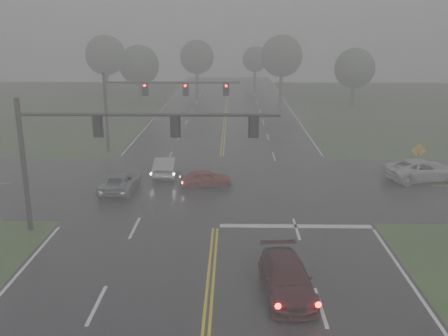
{
  "coord_description": "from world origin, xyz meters",
  "views": [
    {
      "loc": [
        0.96,
        -11.69,
        10.81
      ],
      "look_at": [
        0.45,
        16.0,
        2.95
      ],
      "focal_mm": 40.0,
      "sensor_mm": 36.0,
      "label": 1
    }
  ],
  "objects_px": {
    "sedan_maroon": "(286,293)",
    "signal_gantry_far": "(147,97)",
    "sedan_red": "(206,187)",
    "signal_gantry_near": "(101,139)",
    "sedan_silver": "(167,175)",
    "car_grey": "(121,191)",
    "pickup_white": "(421,180)"
  },
  "relations": [
    {
      "from": "sedan_red",
      "to": "signal_gantry_near",
      "type": "relative_size",
      "value": 0.26
    },
    {
      "from": "sedan_red",
      "to": "car_grey",
      "type": "height_order",
      "value": "car_grey"
    },
    {
      "from": "signal_gantry_near",
      "to": "signal_gantry_far",
      "type": "bearing_deg",
      "value": 92.05
    },
    {
      "from": "sedan_silver",
      "to": "signal_gantry_near",
      "type": "xyz_separation_m",
      "value": [
        -1.92,
        -10.57,
        5.15
      ]
    },
    {
      "from": "sedan_maroon",
      "to": "signal_gantry_near",
      "type": "relative_size",
      "value": 0.35
    },
    {
      "from": "sedan_maroon",
      "to": "signal_gantry_near",
      "type": "distance_m",
      "value": 12.44
    },
    {
      "from": "sedan_maroon",
      "to": "signal_gantry_near",
      "type": "xyz_separation_m",
      "value": [
        -9.18,
        6.63,
        5.15
      ]
    },
    {
      "from": "sedan_silver",
      "to": "pickup_white",
      "type": "relative_size",
      "value": 0.81
    },
    {
      "from": "sedan_maroon",
      "to": "signal_gantry_far",
      "type": "xyz_separation_m",
      "value": [
        -9.81,
        24.47,
        4.92
      ]
    },
    {
      "from": "sedan_maroon",
      "to": "sedan_red",
      "type": "distance_m",
      "value": 15.04
    },
    {
      "from": "sedan_red",
      "to": "sedan_maroon",
      "type": "bearing_deg",
      "value": -175.42
    },
    {
      "from": "pickup_white",
      "to": "signal_gantry_far",
      "type": "distance_m",
      "value": 23.37
    },
    {
      "from": "sedan_silver",
      "to": "car_grey",
      "type": "xyz_separation_m",
      "value": [
        -2.68,
        -3.76,
        0.0
      ]
    },
    {
      "from": "sedan_silver",
      "to": "signal_gantry_far",
      "type": "xyz_separation_m",
      "value": [
        -2.56,
        7.27,
        4.92
      ]
    },
    {
      "from": "sedan_red",
      "to": "signal_gantry_near",
      "type": "distance_m",
      "value": 10.62
    },
    {
      "from": "signal_gantry_near",
      "to": "sedan_red",
      "type": "bearing_deg",
      "value": 57.31
    },
    {
      "from": "pickup_white",
      "to": "signal_gantry_near",
      "type": "relative_size",
      "value": 0.4
    },
    {
      "from": "sedan_maroon",
      "to": "signal_gantry_far",
      "type": "bearing_deg",
      "value": 107.13
    },
    {
      "from": "sedan_maroon",
      "to": "pickup_white",
      "type": "bearing_deg",
      "value": 50.01
    },
    {
      "from": "signal_gantry_near",
      "to": "signal_gantry_far",
      "type": "distance_m",
      "value": 17.85
    },
    {
      "from": "car_grey",
      "to": "signal_gantry_far",
      "type": "xyz_separation_m",
      "value": [
        0.12,
        11.02,
        4.92
      ]
    },
    {
      "from": "sedan_maroon",
      "to": "sedan_silver",
      "type": "xyz_separation_m",
      "value": [
        -7.26,
        17.2,
        0.0
      ]
    },
    {
      "from": "car_grey",
      "to": "sedan_silver",
      "type": "bearing_deg",
      "value": -124.07
    },
    {
      "from": "sedan_maroon",
      "to": "pickup_white",
      "type": "xyz_separation_m",
      "value": [
        11.51,
        16.28,
        0.0
      ]
    },
    {
      "from": "sedan_red",
      "to": "signal_gantry_far",
      "type": "height_order",
      "value": "signal_gantry_far"
    },
    {
      "from": "sedan_maroon",
      "to": "sedan_red",
      "type": "bearing_deg",
      "value": 101.34
    },
    {
      "from": "sedan_red",
      "to": "sedan_silver",
      "type": "height_order",
      "value": "sedan_silver"
    },
    {
      "from": "car_grey",
      "to": "pickup_white",
      "type": "bearing_deg",
      "value": -171.07
    },
    {
      "from": "sedan_maroon",
      "to": "car_grey",
      "type": "xyz_separation_m",
      "value": [
        -9.93,
        13.44,
        0.0
      ]
    },
    {
      "from": "pickup_white",
      "to": "sedan_maroon",
      "type": "bearing_deg",
      "value": 130.25
    },
    {
      "from": "sedan_red",
      "to": "pickup_white",
      "type": "height_order",
      "value": "pickup_white"
    },
    {
      "from": "car_grey",
      "to": "pickup_white",
      "type": "distance_m",
      "value": 21.63
    }
  ]
}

